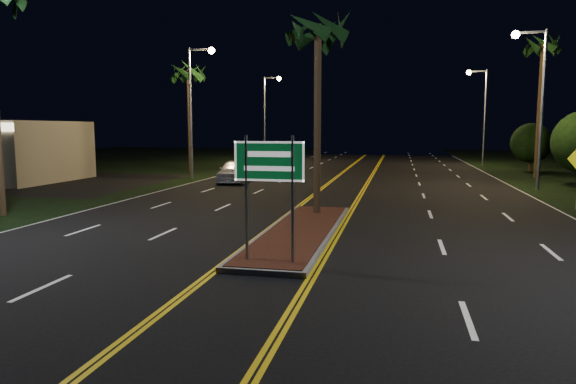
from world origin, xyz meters
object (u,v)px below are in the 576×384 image
(palm_left_far, at_px, (188,73))
(streetlight_right_far, at_px, (481,106))
(median_island, at_px, (300,231))
(shrub_far, at_px, (531,143))
(streetlight_left_far, at_px, (268,108))
(palm_right_far, at_px, (543,47))
(streetlight_right_mid, at_px, (536,90))
(highway_sign, at_px, (269,173))
(car_near, at_px, (235,169))
(streetlight_left_mid, at_px, (196,97))
(palm_median, at_px, (318,30))
(car_far, at_px, (254,159))

(palm_left_far, bearing_deg, streetlight_right_far, 30.88)
(median_island, relative_size, shrub_far, 2.59)
(streetlight_right_far, relative_size, shrub_far, 2.27)
(median_island, bearing_deg, streetlight_left_far, 106.00)
(palm_right_far, bearing_deg, streetlight_right_far, 100.33)
(streetlight_right_mid, bearing_deg, highway_sign, -118.93)
(streetlight_right_mid, xyz_separation_m, palm_right_far, (2.19, 8.00, 3.49))
(streetlight_right_mid, xyz_separation_m, shrub_far, (3.19, 14.00, -3.32))
(streetlight_left_far, height_order, car_near, streetlight_left_far)
(streetlight_left_mid, distance_m, palm_median, 17.25)
(median_island, distance_m, streetlight_left_mid, 20.80)
(streetlight_left_mid, relative_size, palm_median, 1.08)
(palm_right_far, relative_size, car_far, 1.94)
(shrub_far, bearing_deg, car_far, -173.16)
(median_island, height_order, palm_left_far, palm_left_far)
(median_island, bearing_deg, palm_left_far, 121.36)
(median_island, distance_m, streetlight_right_far, 37.00)
(palm_median, height_order, palm_left_far, palm_left_far)
(streetlight_left_mid, relative_size, streetlight_left_far, 1.00)
(palm_median, bearing_deg, car_near, 121.63)
(car_near, bearing_deg, shrub_far, 25.57)
(streetlight_left_far, bearing_deg, streetlight_right_mid, -46.03)
(streetlight_right_mid, height_order, streetlight_right_far, same)
(median_island, bearing_deg, streetlight_left_mid, 121.98)
(streetlight_left_far, height_order, palm_median, streetlight_left_far)
(car_far, bearing_deg, car_near, -78.60)
(car_near, bearing_deg, palm_right_far, 13.47)
(streetlight_left_far, relative_size, car_near, 1.70)
(highway_sign, height_order, streetlight_left_mid, streetlight_left_mid)
(streetlight_right_mid, height_order, palm_left_far, streetlight_right_mid)
(streetlight_left_mid, distance_m, shrub_far, 27.40)
(streetlight_right_mid, xyz_separation_m, palm_median, (-10.61, -11.50, 1.62))
(highway_sign, bearing_deg, streetlight_right_far, 74.85)
(highway_sign, distance_m, car_far, 31.82)
(median_island, relative_size, streetlight_left_far, 1.14)
(median_island, distance_m, car_near, 17.12)
(median_island, distance_m, palm_left_far, 25.76)
(streetlight_left_far, bearing_deg, shrub_far, -18.14)
(streetlight_right_mid, bearing_deg, palm_right_far, 74.71)
(streetlight_right_far, xyz_separation_m, car_far, (-19.70, -8.74, -4.77))
(streetlight_right_far, distance_m, shrub_far, 7.56)
(car_far, bearing_deg, streetlight_left_far, 100.38)
(streetlight_left_far, bearing_deg, car_near, -81.40)
(palm_median, relative_size, car_far, 1.57)
(streetlight_right_mid, relative_size, car_far, 1.70)
(palm_median, bearing_deg, streetlight_right_far, 71.38)
(highway_sign, distance_m, streetlight_left_mid, 23.93)
(palm_left_far, bearing_deg, highway_sign, -63.08)
(palm_right_far, distance_m, shrub_far, 9.13)
(streetlight_right_mid, xyz_separation_m, car_far, (-19.70, 11.26, -4.77))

